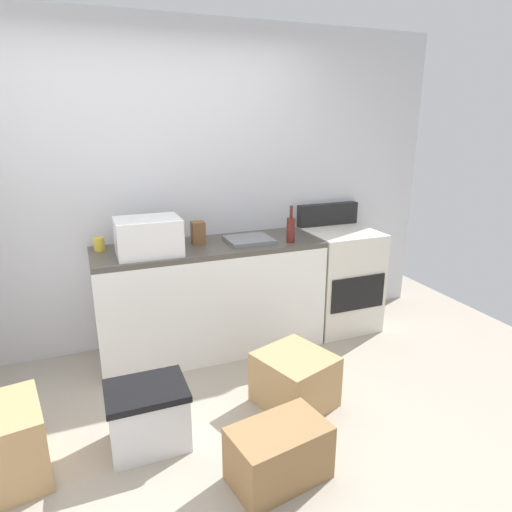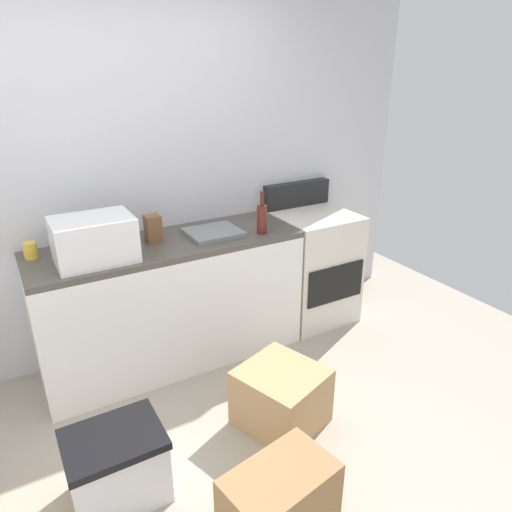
% 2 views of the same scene
% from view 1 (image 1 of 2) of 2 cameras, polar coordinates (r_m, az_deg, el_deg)
% --- Properties ---
extents(ground_plane, '(6.00, 6.00, 0.00)m').
position_cam_1_polar(ground_plane, '(2.87, -4.56, -23.19)').
color(ground_plane, '#9E9384').
extents(wall_back, '(5.00, 0.10, 2.60)m').
position_cam_1_polar(wall_back, '(3.75, -12.12, 8.22)').
color(wall_back, silver).
rests_on(wall_back, ground_plane).
extents(kitchen_counter, '(1.80, 0.60, 0.90)m').
position_cam_1_polar(kitchen_counter, '(3.71, -5.78, -5.26)').
color(kitchen_counter, white).
rests_on(kitchen_counter, ground_plane).
extents(stove_oven, '(0.60, 0.61, 1.10)m').
position_cam_1_polar(stove_oven, '(4.17, 10.53, -2.64)').
color(stove_oven, silver).
rests_on(stove_oven, ground_plane).
extents(microwave, '(0.46, 0.34, 0.27)m').
position_cam_1_polar(microwave, '(3.35, -13.56, 2.44)').
color(microwave, white).
rests_on(microwave, kitchen_counter).
extents(sink_basin, '(0.36, 0.32, 0.03)m').
position_cam_1_polar(sink_basin, '(3.63, -0.90, 2.10)').
color(sink_basin, slate).
rests_on(sink_basin, kitchen_counter).
extents(wine_bottle, '(0.07, 0.07, 0.30)m').
position_cam_1_polar(wine_bottle, '(3.59, 4.46, 3.46)').
color(wine_bottle, '#591E19').
rests_on(wine_bottle, kitchen_counter).
extents(coffee_mug, '(0.08, 0.08, 0.10)m').
position_cam_1_polar(coffee_mug, '(3.57, -19.35, 1.43)').
color(coffee_mug, gold).
rests_on(coffee_mug, kitchen_counter).
extents(knife_block, '(0.10, 0.10, 0.18)m').
position_cam_1_polar(knife_block, '(3.57, -7.39, 2.93)').
color(knife_block, brown).
rests_on(knife_block, kitchen_counter).
extents(cardboard_box_large, '(0.56, 0.57, 0.36)m').
position_cam_1_polar(cardboard_box_large, '(3.12, 4.96, -15.40)').
color(cardboard_box_large, tan).
rests_on(cardboard_box_large, ground_plane).
extents(cardboard_box_medium, '(0.56, 0.40, 0.32)m').
position_cam_1_polar(cardboard_box_medium, '(2.59, 2.93, -23.79)').
color(cardboard_box_medium, olive).
rests_on(cardboard_box_medium, ground_plane).
extents(cardboard_box_small, '(0.44, 0.51, 0.43)m').
position_cam_1_polar(cardboard_box_small, '(2.87, -29.18, -20.26)').
color(cardboard_box_small, tan).
rests_on(cardboard_box_small, ground_plane).
extents(storage_bin, '(0.46, 0.36, 0.38)m').
position_cam_1_polar(storage_bin, '(2.85, -13.60, -19.14)').
color(storage_bin, silver).
rests_on(storage_bin, ground_plane).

